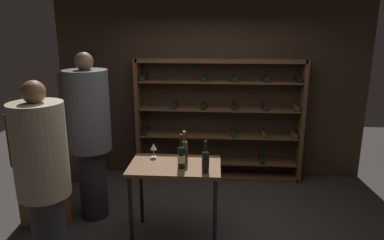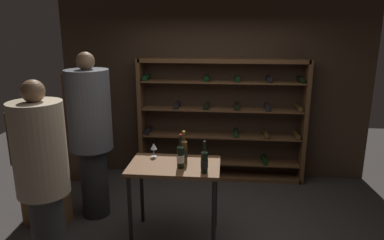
{
  "view_description": "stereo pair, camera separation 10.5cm",
  "coord_description": "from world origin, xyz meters",
  "px_view_note": "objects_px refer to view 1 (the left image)",
  "views": [
    {
      "loc": [
        0.11,
        -3.64,
        2.34
      ],
      "look_at": [
        -0.17,
        0.19,
        1.33
      ],
      "focal_mm": 32.93,
      "sensor_mm": 36.0,
      "label": 1
    },
    {
      "loc": [
        0.21,
        -3.63,
        2.34
      ],
      "look_at": [
        -0.17,
        0.19,
        1.33
      ],
      "focal_mm": 32.93,
      "sensor_mm": 36.0,
      "label": 2
    }
  ],
  "objects_px": {
    "display_cabinet": "(81,128)",
    "wine_bottle_red_label": "(184,151)",
    "wine_glass_stemmed_center": "(154,147)",
    "person_bystander_red_print": "(43,172)",
    "person_host_in_suit": "(89,130)",
    "wine_crate": "(46,212)",
    "tasting_table": "(175,174)",
    "wine_bottle_black_capsule": "(205,161)",
    "wine_rack": "(220,120)",
    "wine_bottle_green_slim": "(181,156)"
  },
  "relations": [
    {
      "from": "wine_glass_stemmed_center",
      "to": "wine_bottle_red_label",
      "type": "bearing_deg",
      "value": -22.33
    },
    {
      "from": "tasting_table",
      "to": "wine_bottle_red_label",
      "type": "xyz_separation_m",
      "value": [
        0.1,
        0.06,
        0.25
      ]
    },
    {
      "from": "tasting_table",
      "to": "person_host_in_suit",
      "type": "height_order",
      "value": "person_host_in_suit"
    },
    {
      "from": "wine_rack",
      "to": "display_cabinet",
      "type": "height_order",
      "value": "wine_rack"
    },
    {
      "from": "wine_crate",
      "to": "display_cabinet",
      "type": "height_order",
      "value": "display_cabinet"
    },
    {
      "from": "wine_crate",
      "to": "display_cabinet",
      "type": "bearing_deg",
      "value": 91.53
    },
    {
      "from": "wine_bottle_red_label",
      "to": "wine_bottle_green_slim",
      "type": "relative_size",
      "value": 0.98
    },
    {
      "from": "wine_bottle_red_label",
      "to": "wine_glass_stemmed_center",
      "type": "distance_m",
      "value": 0.4
    },
    {
      "from": "person_bystander_red_print",
      "to": "display_cabinet",
      "type": "distance_m",
      "value": 2.23
    },
    {
      "from": "wine_rack",
      "to": "wine_crate",
      "type": "relative_size",
      "value": 5.34
    },
    {
      "from": "tasting_table",
      "to": "wine_bottle_black_capsule",
      "type": "height_order",
      "value": "wine_bottle_black_capsule"
    },
    {
      "from": "wine_bottle_black_capsule",
      "to": "wine_bottle_green_slim",
      "type": "bearing_deg",
      "value": 157.33
    },
    {
      "from": "tasting_table",
      "to": "wine_crate",
      "type": "xyz_separation_m",
      "value": [
        -1.61,
        0.13,
        -0.6
      ]
    },
    {
      "from": "display_cabinet",
      "to": "wine_bottle_green_slim",
      "type": "xyz_separation_m",
      "value": [
        1.72,
        -1.59,
        0.18
      ]
    },
    {
      "from": "wine_glass_stemmed_center",
      "to": "person_bystander_red_print",
      "type": "bearing_deg",
      "value": -135.03
    },
    {
      "from": "tasting_table",
      "to": "wine_crate",
      "type": "bearing_deg",
      "value": 175.53
    },
    {
      "from": "person_bystander_red_print",
      "to": "wine_crate",
      "type": "distance_m",
      "value": 1.26
    },
    {
      "from": "person_host_in_suit",
      "to": "person_bystander_red_print",
      "type": "bearing_deg",
      "value": 29.97
    },
    {
      "from": "person_host_in_suit",
      "to": "wine_glass_stemmed_center",
      "type": "height_order",
      "value": "person_host_in_suit"
    },
    {
      "from": "wine_bottle_red_label",
      "to": "person_host_in_suit",
      "type": "bearing_deg",
      "value": 164.61
    },
    {
      "from": "tasting_table",
      "to": "wine_crate",
      "type": "height_order",
      "value": "tasting_table"
    },
    {
      "from": "wine_crate",
      "to": "wine_bottle_black_capsule",
      "type": "bearing_deg",
      "value": -9.47
    },
    {
      "from": "person_host_in_suit",
      "to": "wine_bottle_green_slim",
      "type": "xyz_separation_m",
      "value": [
        1.17,
        -0.48,
        -0.12
      ]
    },
    {
      "from": "tasting_table",
      "to": "wine_glass_stemmed_center",
      "type": "relative_size",
      "value": 6.24
    },
    {
      "from": "tasting_table",
      "to": "wine_bottle_green_slim",
      "type": "height_order",
      "value": "wine_bottle_green_slim"
    },
    {
      "from": "display_cabinet",
      "to": "wine_crate",
      "type": "bearing_deg",
      "value": -88.47
    },
    {
      "from": "wine_rack",
      "to": "person_host_in_suit",
      "type": "distance_m",
      "value": 2.07
    },
    {
      "from": "display_cabinet",
      "to": "wine_glass_stemmed_center",
      "type": "height_order",
      "value": "display_cabinet"
    },
    {
      "from": "wine_bottle_black_capsule",
      "to": "person_bystander_red_print",
      "type": "bearing_deg",
      "value": -162.56
    },
    {
      "from": "display_cabinet",
      "to": "wine_bottle_red_label",
      "type": "distance_m",
      "value": 2.26
    },
    {
      "from": "wine_glass_stemmed_center",
      "to": "display_cabinet",
      "type": "bearing_deg",
      "value": 136.82
    },
    {
      "from": "person_bystander_red_print",
      "to": "display_cabinet",
      "type": "bearing_deg",
      "value": 27.62
    },
    {
      "from": "wine_glass_stemmed_center",
      "to": "wine_bottle_green_slim",
      "type": "bearing_deg",
      "value": -40.72
    },
    {
      "from": "person_bystander_red_print",
      "to": "wine_bottle_black_capsule",
      "type": "bearing_deg",
      "value": -57.67
    },
    {
      "from": "display_cabinet",
      "to": "wine_bottle_green_slim",
      "type": "distance_m",
      "value": 2.35
    },
    {
      "from": "wine_bottle_red_label",
      "to": "wine_bottle_green_slim",
      "type": "bearing_deg",
      "value": -95.96
    },
    {
      "from": "wine_rack",
      "to": "person_bystander_red_print",
      "type": "xyz_separation_m",
      "value": [
        -1.65,
        -2.37,
        0.09
      ]
    },
    {
      "from": "person_bystander_red_print",
      "to": "display_cabinet",
      "type": "xyz_separation_m",
      "value": [
        -0.49,
        2.17,
        -0.2
      ]
    },
    {
      "from": "person_bystander_red_print",
      "to": "wine_bottle_red_label",
      "type": "distance_m",
      "value": 1.45
    },
    {
      "from": "person_host_in_suit",
      "to": "person_bystander_red_print",
      "type": "relative_size",
      "value": 1.09
    },
    {
      "from": "wine_crate",
      "to": "wine_bottle_red_label",
      "type": "bearing_deg",
      "value": -2.17
    },
    {
      "from": "wine_crate",
      "to": "wine_bottle_red_label",
      "type": "xyz_separation_m",
      "value": [
        1.7,
        -0.06,
        0.85
      ]
    },
    {
      "from": "wine_crate",
      "to": "wine_glass_stemmed_center",
      "type": "relative_size",
      "value": 3.0
    },
    {
      "from": "wine_crate",
      "to": "person_bystander_red_print",
      "type": "bearing_deg",
      "value": -60.29
    },
    {
      "from": "person_bystander_red_print",
      "to": "wine_glass_stemmed_center",
      "type": "relative_size",
      "value": 11.89
    },
    {
      "from": "wine_bottle_green_slim",
      "to": "wine_rack",
      "type": "bearing_deg",
      "value": 76.98
    },
    {
      "from": "display_cabinet",
      "to": "wine_glass_stemmed_center",
      "type": "distance_m",
      "value": 1.89
    },
    {
      "from": "wine_rack",
      "to": "wine_bottle_red_label",
      "type": "xyz_separation_m",
      "value": [
        -0.4,
        -1.64,
        0.07
      ]
    },
    {
      "from": "display_cabinet",
      "to": "wine_rack",
      "type": "bearing_deg",
      "value": 5.49
    },
    {
      "from": "person_bystander_red_print",
      "to": "wine_glass_stemmed_center",
      "type": "height_order",
      "value": "person_bystander_red_print"
    }
  ]
}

